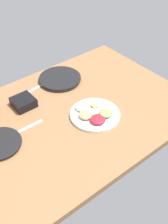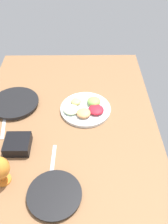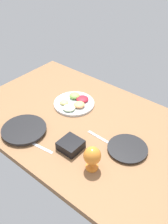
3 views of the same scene
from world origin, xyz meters
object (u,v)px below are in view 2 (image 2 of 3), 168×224
Objects in this scene: fruit_platter at (86,108)px; square_bowl_black at (18,144)px; dinner_plate_left at (15,103)px; dinner_plate_right at (54,195)px.

square_bowl_black is (28.10, -35.49, 1.35)cm from fruit_platter.
dinner_plate_left is 2.25× the size of square_bowl_black.
fruit_platter is at bearing 128.37° from square_bowl_black.
dinner_plate_right is at bearing 37.51° from square_bowl_black.
square_bowl_black reaches higher than dinner_plate_left.
fruit_platter is (-55.37, 14.56, 0.79)cm from dinner_plate_right.
dinner_plate_right is 0.80× the size of fruit_platter.
square_bowl_black is at bearing 13.70° from dinner_plate_left.
fruit_platter is at bearing 165.27° from dinner_plate_right.
square_bowl_black reaches higher than fruit_platter.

